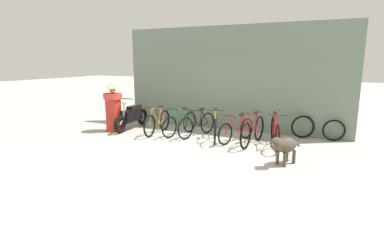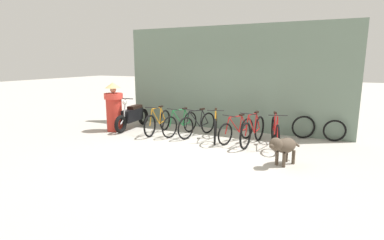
{
  "view_description": "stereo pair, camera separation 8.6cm",
  "coord_description": "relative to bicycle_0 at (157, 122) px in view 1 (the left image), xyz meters",
  "views": [
    {
      "loc": [
        2.96,
        -6.47,
        2.24
      ],
      "look_at": [
        -0.4,
        0.82,
        0.65
      ],
      "focal_mm": 28.0,
      "sensor_mm": 36.0,
      "label": 1
    },
    {
      "loc": [
        3.03,
        -6.44,
        2.24
      ],
      "look_at": [
        -0.4,
        0.82,
        0.65
      ],
      "focal_mm": 28.0,
      "sensor_mm": 36.0,
      "label": 2
    }
  ],
  "objects": [
    {
      "name": "bicycle_4",
      "position": [
        2.51,
        0.11,
        -0.03
      ],
      "size": [
        0.63,
        1.53,
        0.8
      ],
      "rotation": [
        0.0,
        0.0,
        -1.92
      ],
      "color": "black",
      "rests_on": "ground"
    },
    {
      "name": "stray_dog",
      "position": [
        4.0,
        -1.34,
        0.08
      ],
      "size": [
        0.62,
        0.98,
        0.66
      ],
      "rotation": [
        0.0,
        0.0,
        4.24
      ],
      "color": "#4C3F33",
      "rests_on": "ground"
    },
    {
      "name": "person_in_robes",
      "position": [
        -1.48,
        -0.26,
        0.44
      ],
      "size": [
        0.73,
        0.73,
        1.57
      ],
      "rotation": [
        0.0,
        0.0,
        3.44
      ],
      "color": "#B72D23",
      "rests_on": "ground"
    },
    {
      "name": "spare_tire_right",
      "position": [
        5.0,
        1.32,
        -0.05
      ],
      "size": [
        0.62,
        0.15,
        0.62
      ],
      "rotation": [
        0.0,
        0.0,
        0.16
      ],
      "color": "black",
      "rests_on": "ground"
    },
    {
      "name": "bicycle_6",
      "position": [
        3.57,
        0.08,
        0.02
      ],
      "size": [
        0.6,
        1.76,
        0.92
      ],
      "rotation": [
        0.0,
        0.0,
        -1.3
      ],
      "color": "black",
      "rests_on": "ground"
    },
    {
      "name": "motorcycle",
      "position": [
        -1.13,
        0.23,
        0.06
      ],
      "size": [
        0.58,
        1.97,
        1.08
      ],
      "rotation": [
        0.0,
        0.0,
        -1.5
      ],
      "color": "black",
      "rests_on": "ground"
    },
    {
      "name": "ground_plane",
      "position": [
        1.84,
        -1.36,
        -0.36
      ],
      "size": [
        60.0,
        60.0,
        0.0
      ],
      "primitive_type": "plane",
      "color": "#ADA89E"
    },
    {
      "name": "bicycle_3",
      "position": [
        1.91,
        0.05,
        0.02
      ],
      "size": [
        0.64,
        1.61,
        0.93
      ],
      "rotation": [
        0.0,
        0.0,
        -1.23
      ],
      "color": "black",
      "rests_on": "ground"
    },
    {
      "name": "bicycle_1",
      "position": [
        0.72,
        0.15,
        -0.01
      ],
      "size": [
        0.51,
        1.58,
        0.85
      ],
      "rotation": [
        0.0,
        0.0,
        -1.8
      ],
      "color": "black",
      "rests_on": "ground"
    },
    {
      "name": "bicycle_2",
      "position": [
        1.26,
        0.22,
        -0.0
      ],
      "size": [
        0.58,
        1.63,
        0.86
      ],
      "rotation": [
        0.0,
        0.0,
        -1.85
      ],
      "color": "black",
      "rests_on": "ground"
    },
    {
      "name": "spare_tire_left",
      "position": [
        4.17,
        1.31,
        -0.02
      ],
      "size": [
        0.65,
        0.28,
        0.68
      ],
      "rotation": [
        0.0,
        0.0,
        0.35
      ],
      "color": "black",
      "rests_on": "ground"
    },
    {
      "name": "bicycle_0",
      "position": [
        0.0,
        0.0,
        0.0
      ],
      "size": [
        0.46,
        1.65,
        0.88
      ],
      "rotation": [
        0.0,
        0.0,
        -1.52
      ],
      "color": "black",
      "rests_on": "ground"
    },
    {
      "name": "shop_wall_back",
      "position": [
        1.84,
        1.56,
        1.31
      ],
      "size": [
        7.44,
        0.2,
        3.34
      ],
      "color": "slate",
      "rests_on": "ground"
    },
    {
      "name": "bicycle_5",
      "position": [
        3.0,
        0.01,
        0.01
      ],
      "size": [
        0.46,
        1.73,
        0.92
      ],
      "rotation": [
        0.0,
        0.0,
        -1.69
      ],
      "color": "black",
      "rests_on": "ground"
    }
  ]
}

